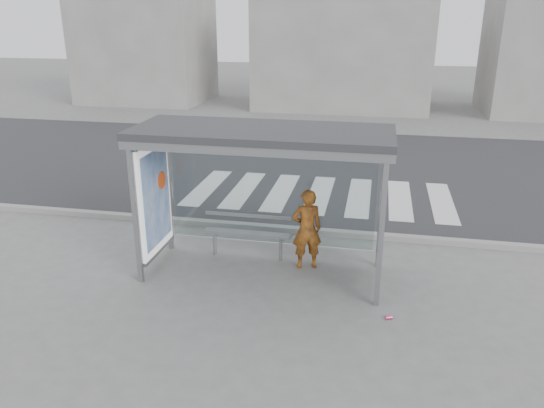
{
  "coord_description": "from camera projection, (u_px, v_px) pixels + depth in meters",
  "views": [
    {
      "loc": [
        1.83,
        -8.26,
        4.41
      ],
      "look_at": [
        0.13,
        0.2,
        1.26
      ],
      "focal_mm": 35.0,
      "sensor_mm": 36.0,
      "label": 1
    }
  ],
  "objects": [
    {
      "name": "building_center",
      "position": [
        343.0,
        53.0,
        25.17
      ],
      "size": [
        8.0,
        5.0,
        5.0
      ],
      "primitive_type": "cube",
      "color": "gray",
      "rests_on": "ground"
    },
    {
      "name": "bench",
      "position": [
        247.0,
        233.0,
        9.9
      ],
      "size": [
        1.64,
        0.21,
        0.85
      ],
      "color": "gray",
      "rests_on": "ground"
    },
    {
      "name": "road",
      "position": [
        313.0,
        167.0,
        15.9
      ],
      "size": [
        30.0,
        10.0,
        0.01
      ],
      "primitive_type": "cube",
      "color": "#29292C",
      "rests_on": "ground"
    },
    {
      "name": "bus_shelter",
      "position": [
        241.0,
        164.0,
        8.9
      ],
      "size": [
        4.25,
        1.65,
        2.62
      ],
      "color": "gray",
      "rests_on": "ground"
    },
    {
      "name": "person",
      "position": [
        307.0,
        229.0,
        9.44
      ],
      "size": [
        0.63,
        0.51,
        1.49
      ],
      "primitive_type": "imported",
      "rotation": [
        0.0,
        0.0,
        3.47
      ],
      "color": "#D45414",
      "rests_on": "ground"
    },
    {
      "name": "curb",
      "position": [
        282.0,
        229.0,
        11.23
      ],
      "size": [
        30.0,
        0.18,
        0.12
      ],
      "primitive_type": "cube",
      "color": "gray",
      "rests_on": "ground"
    },
    {
      "name": "ground",
      "position": [
        263.0,
        273.0,
        9.46
      ],
      "size": [
        80.0,
        80.0,
        0.0
      ],
      "primitive_type": "plane",
      "color": "slate",
      "rests_on": "ground"
    },
    {
      "name": "building_left",
      "position": [
        146.0,
        40.0,
        26.85
      ],
      "size": [
        6.0,
        5.0,
        6.0
      ],
      "primitive_type": "cube",
      "color": "gray",
      "rests_on": "ground"
    },
    {
      "name": "soda_can",
      "position": [
        389.0,
        317.0,
        8.04
      ],
      "size": [
        0.12,
        0.09,
        0.06
      ],
      "primitive_type": "cylinder",
      "rotation": [
        0.0,
        1.57,
        0.37
      ],
      "color": "#ED4582",
      "rests_on": "ground"
    },
    {
      "name": "crosswalk",
      "position": [
        320.0,
        194.0,
        13.51
      ],
      "size": [
        6.55,
        3.0,
        0.0
      ],
      "color": "silver",
      "rests_on": "ground"
    }
  ]
}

